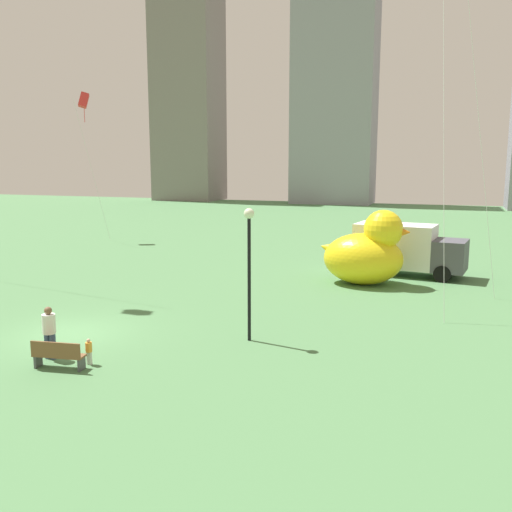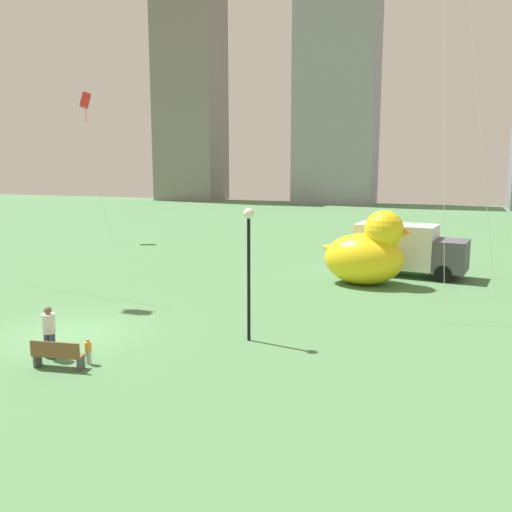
% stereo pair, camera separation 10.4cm
% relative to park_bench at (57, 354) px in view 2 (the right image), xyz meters
% --- Properties ---
extents(ground_plane, '(140.00, 140.00, 0.00)m').
position_rel_park_bench_xyz_m(ground_plane, '(-1.90, 3.14, -0.47)').
color(ground_plane, '#4D7D4C').
extents(park_bench, '(1.67, 0.68, 0.90)m').
position_rel_park_bench_xyz_m(park_bench, '(0.00, 0.00, 0.00)').
color(park_bench, brown).
rests_on(park_bench, ground).
extents(person_adult, '(0.42, 0.42, 1.73)m').
position_rel_park_bench_xyz_m(person_adult, '(-0.85, 0.70, 0.48)').
color(person_adult, '#38476B').
rests_on(person_adult, ground).
extents(person_child, '(0.21, 0.21, 0.84)m').
position_rel_park_bench_xyz_m(person_child, '(0.65, 0.66, -0.01)').
color(person_child, silver).
rests_on(person_child, ground).
extents(giant_inflatable_duck, '(4.71, 3.02, 3.90)m').
position_rel_park_bench_xyz_m(giant_inflatable_duck, '(7.18, 15.27, 1.19)').
color(giant_inflatable_duck, yellow).
rests_on(giant_inflatable_duck, ground).
extents(lamppost, '(0.37, 0.37, 4.73)m').
position_rel_park_bench_xyz_m(lamppost, '(4.60, 4.57, 2.75)').
color(lamppost, black).
rests_on(lamppost, ground).
extents(box_truck, '(6.24, 3.10, 2.85)m').
position_rel_park_bench_xyz_m(box_truck, '(8.98, 18.38, 0.97)').
color(box_truck, white).
rests_on(box_truck, ground).
extents(city_skyline, '(64.97, 10.06, 35.32)m').
position_rel_park_bench_xyz_m(city_skyline, '(-6.96, 70.56, 15.66)').
color(city_skyline, gray).
rests_on(city_skyline, ground).
extents(kite_red, '(2.19, 2.28, 11.73)m').
position_rel_park_bench_xyz_m(kite_red, '(-16.57, 24.93, 10.52)').
color(kite_red, silver).
rests_on(kite_red, ground).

